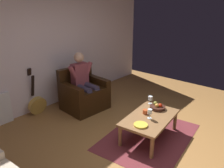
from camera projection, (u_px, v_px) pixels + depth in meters
The scene contains 12 objects.
ground_plane at pixel (158, 153), 3.48m from camera, with size 6.74×6.74×0.00m, color olive.
wall_back at pixel (46, 46), 4.71m from camera, with size 6.02×0.06×2.60m, color silver.
rug at pixel (149, 137), 3.88m from camera, with size 1.77×1.25×0.01m, color maroon.
armchair at pixel (84, 95), 4.83m from camera, with size 0.89×0.80×0.87m.
person_seated at pixel (84, 80), 4.70m from camera, with size 0.61×0.61×1.20m.
coffee_table at pixel (150, 119), 3.77m from camera, with size 1.13×0.77×0.39m.
guitar at pixel (37, 104), 4.61m from camera, with size 0.37×0.27×0.95m.
wine_glass_near at pixel (150, 99), 4.19m from camera, with size 0.08×0.08×0.15m.
wine_glass_far at pixel (150, 112), 3.66m from camera, with size 0.07×0.07×0.16m.
fruit_bowl at pixel (158, 107), 4.02m from camera, with size 0.27×0.27×0.11m.
decorative_dish at pixel (141, 125), 3.48m from camera, with size 0.22×0.22×0.02m, color gold.
candle_jar at pixel (145, 112), 3.84m from camera, with size 0.09×0.09×0.07m, color #B94B22.
Camera 1 is at (2.66, 1.38, 2.17)m, focal length 36.60 mm.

